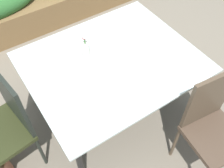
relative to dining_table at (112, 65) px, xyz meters
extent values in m
plane|color=#756B5B|center=(0.01, 0.01, -0.65)|extent=(12.00, 12.00, 0.00)
cube|color=silver|center=(0.00, 0.00, 0.04)|extent=(1.45, 1.20, 0.02)
cube|color=black|center=(0.00, 0.00, 0.02)|extent=(1.42, 1.17, 0.02)
cylinder|color=black|center=(-0.64, -0.51, -0.31)|extent=(0.05, 0.05, 0.68)
cylinder|color=black|center=(0.64, -0.51, -0.31)|extent=(0.05, 0.05, 0.68)
cylinder|color=black|center=(-0.64, 0.51, -0.31)|extent=(0.05, 0.05, 0.68)
cylinder|color=black|center=(0.64, 0.51, -0.31)|extent=(0.05, 0.05, 0.68)
cube|color=black|center=(-0.87, 0.03, 0.10)|extent=(0.09, 0.44, 0.55)
cylinder|color=black|center=(-0.84, -0.18, -0.42)|extent=(0.03, 0.03, 0.46)
cylinder|color=black|center=(-0.90, 0.24, -0.42)|extent=(0.03, 0.03, 0.46)
cube|color=#4A392C|center=(0.33, -0.95, -0.17)|extent=(0.46, 0.46, 0.04)
cube|color=#4C3D2D|center=(0.35, -0.76, 0.10)|extent=(0.39, 0.08, 0.52)
cylinder|color=#4C3D2D|center=(0.53, -0.79, -0.41)|extent=(0.03, 0.03, 0.48)
cylinder|color=#4C3D2D|center=(0.16, -0.75, -0.41)|extent=(0.03, 0.03, 0.48)
cylinder|color=silver|center=(-0.14, 0.20, 0.11)|extent=(0.08, 0.08, 0.12)
cylinder|color=#387233|center=(-0.14, 0.20, 0.18)|extent=(0.01, 0.01, 0.11)
sphere|color=#DB4C56|center=(-0.14, 0.20, 0.24)|extent=(0.04, 0.04, 0.04)
cylinder|color=#387233|center=(-0.14, 0.19, 0.19)|extent=(0.01, 0.01, 0.12)
sphere|color=white|center=(-0.14, 0.19, 0.25)|extent=(0.04, 0.04, 0.04)
cylinder|color=#387233|center=(-0.14, 0.20, 0.18)|extent=(0.01, 0.01, 0.11)
sphere|color=white|center=(-0.14, 0.20, 0.24)|extent=(0.03, 0.03, 0.03)
cube|color=brown|center=(-0.03, 1.76, -0.46)|extent=(2.92, 0.55, 0.39)
camera|label=1|loc=(-0.88, -1.32, 1.68)|focal=42.28mm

